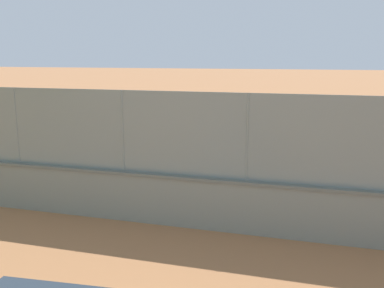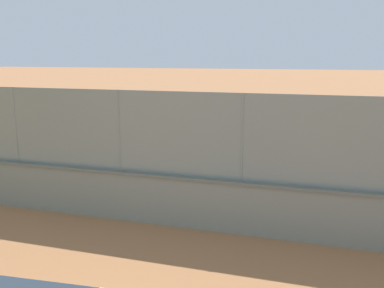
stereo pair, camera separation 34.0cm
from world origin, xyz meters
The scene contains 6 objects.
ground_plane centered at (0.00, 0.00, 0.00)m, with size 260.00×260.00×0.00m, color #A36B42.
perimeter_wall centered at (-1.46, 9.90, 0.67)m, with size 29.61×1.21×1.34m.
fence_panel_on_wall centered at (-1.46, 9.90, 2.39)m, with size 29.08×0.83×2.11m.
player_at_service_line centered at (-2.70, 4.80, 0.98)m, with size 0.77×1.28×1.66m.
player_baseline_waiting centered at (3.28, -1.71, 0.86)m, with size 1.08×0.82×1.47m.
sports_ball centered at (-1.91, 6.09, 0.04)m, with size 0.08×0.08×0.08m, color orange.
Camera 2 is at (-5.03, 19.46, 4.27)m, focal length 39.11 mm.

